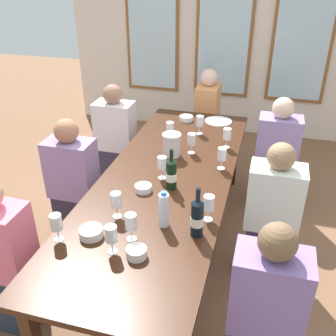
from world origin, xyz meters
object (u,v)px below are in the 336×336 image
at_px(wine_bottle_0, 171,174).
at_px(wine_glass_0, 111,234).
at_px(tasting_bowl_1, 186,118).
at_px(wine_glass_7, 130,222).
at_px(wine_glass_6, 170,128).
at_px(wine_glass_10, 200,122).
at_px(seated_person_4, 4,261).
at_px(seated_person_5, 265,314).
at_px(wine_glass_3, 209,204).
at_px(seated_person_3, 272,216).
at_px(tasting_bowl_2, 91,232).
at_px(wine_glass_8, 116,201).
at_px(wine_glass_5, 222,155).
at_px(seated_person_2, 74,186).
at_px(wine_glass_9, 56,223).
at_px(metal_pitcher, 172,145).
at_px(tasting_bowl_3, 136,253).
at_px(water_bottle, 164,210).
at_px(dining_table, 166,184).
at_px(wine_glass_1, 162,163).
at_px(seated_person_1, 276,158).
at_px(wine_glass_4, 192,140).
at_px(wine_bottle_1, 197,217).
at_px(seated_person_0, 116,141).
at_px(wine_glass_2, 227,135).
at_px(tasting_bowl_0, 143,188).
at_px(seated_person_6, 207,120).
at_px(white_plate_0, 218,121).

relative_size(wine_bottle_0, wine_glass_0, 1.73).
height_order(tasting_bowl_1, wine_glass_7, wine_glass_7).
height_order(wine_glass_6, wine_glass_10, same).
height_order(seated_person_4, seated_person_5, same).
bearing_deg(wine_glass_3, tasting_bowl_1, 107.84).
relative_size(wine_glass_7, seated_person_3, 0.16).
height_order(tasting_bowl_2, seated_person_5, seated_person_5).
xyz_separation_m(wine_glass_0, wine_glass_8, (-0.10, 0.31, 0.00)).
relative_size(wine_glass_5, seated_person_2, 0.16).
bearing_deg(wine_glass_9, wine_glass_6, 79.91).
height_order(wine_glass_3, wine_glass_5, same).
relative_size(metal_pitcher, wine_bottle_0, 0.63).
height_order(tasting_bowl_3, water_bottle, water_bottle).
distance_m(seated_person_2, seated_person_4, 0.92).
height_order(tasting_bowl_3, wine_glass_0, wine_glass_0).
bearing_deg(wine_glass_5, seated_person_4, -135.42).
bearing_deg(seated_person_4, wine_glass_6, 67.04).
distance_m(water_bottle, seated_person_3, 0.92).
bearing_deg(dining_table, tasting_bowl_1, 95.59).
relative_size(dining_table, seated_person_2, 2.47).
bearing_deg(wine_glass_3, wine_glass_1, 135.16).
bearing_deg(tasting_bowl_1, seated_person_1, -10.04).
relative_size(wine_bottle_0, wine_glass_4, 1.73).
bearing_deg(tasting_bowl_3, seated_person_3, 50.98).
bearing_deg(wine_glass_6, wine_bottle_0, -74.12).
bearing_deg(wine_bottle_1, wine_glass_10, 100.72).
distance_m(wine_bottle_1, seated_person_3, 0.82).
height_order(dining_table, tasting_bowl_3, tasting_bowl_3).
bearing_deg(water_bottle, wine_glass_5, 73.99).
relative_size(tasting_bowl_3, seated_person_0, 0.10).
bearing_deg(wine_glass_8, seated_person_4, -150.76).
bearing_deg(seated_person_5, wine_glass_2, 105.99).
distance_m(metal_pitcher, wine_glass_8, 0.92).
xyz_separation_m(tasting_bowl_2, wine_glass_2, (0.60, 1.40, 0.09)).
bearing_deg(seated_person_4, wine_glass_0, 3.01).
bearing_deg(tasting_bowl_0, seated_person_1, 53.03).
bearing_deg(tasting_bowl_3, wine_bottle_0, 90.12).
xyz_separation_m(tasting_bowl_0, tasting_bowl_1, (-0.01, 1.35, 0.00)).
bearing_deg(seated_person_6, tasting_bowl_0, -93.03).
relative_size(white_plate_0, seated_person_0, 0.24).
height_order(water_bottle, wine_glass_9, water_bottle).
height_order(wine_glass_1, wine_glass_4, same).
height_order(tasting_bowl_2, seated_person_3, seated_person_3).
xyz_separation_m(wine_glass_2, wine_glass_10, (-0.28, 0.22, 0.00)).
bearing_deg(seated_person_6, wine_glass_2, -71.99).
xyz_separation_m(wine_glass_1, wine_glass_3, (0.42, -0.41, -0.00)).
xyz_separation_m(wine_bottle_1, wine_glass_1, (-0.38, 0.57, -0.00)).
bearing_deg(seated_person_4, dining_table, 49.02).
distance_m(tasting_bowl_1, seated_person_3, 1.45).
height_order(tasting_bowl_0, wine_glass_7, wine_glass_7).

